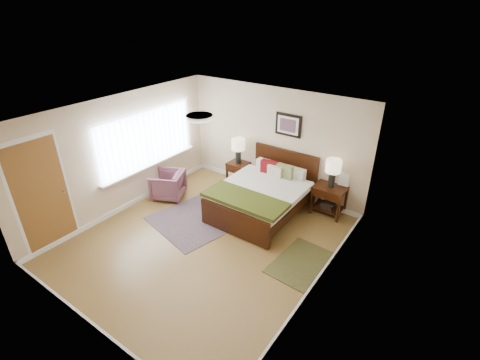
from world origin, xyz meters
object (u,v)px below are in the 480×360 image
Objects in this scene: bed at (262,191)px; lamp_left at (238,147)px; nightstand_left at (238,167)px; armchair at (168,185)px; nightstand_right at (329,198)px; lamp_right at (333,169)px; rug_persian at (208,214)px.

bed is 1.51m from lamp_left.
armchair reaches higher than nightstand_left.
nightstand_right reaches higher than nightstand_left.
lamp_right is at bearing 33.75° from bed.
nightstand_left is at bearing 121.37° from armchair.
bed is at bearing -146.72° from nightstand_right.
armchair is at bearing -156.18° from nightstand_right.
armchair is at bearing -122.99° from nightstand_left.
lamp_right is 3.73m from armchair.
rug_persian is (0.29, -1.52, -0.45)m from nightstand_left.
nightstand_left is 0.54m from lamp_left.
lamp_left is 1.86m from rug_persian.
armchair is at bearing -162.13° from bed.
lamp_right reaches higher than bed.
rug_persian is at bearing -79.02° from nightstand_left.
bed reaches higher than nightstand_right.
bed is 2.96× the size of armchair.
rug_persian is (-0.90, -0.74, -0.51)m from bed.
rug_persian is (-2.09, -1.54, -1.07)m from lamp_right.
nightstand_left is at bearing -90.00° from lamp_left.
nightstand_right is 3.65m from armchair.
lamp_left is 1.89m from armchair.
nightstand_left is at bearing 147.04° from bed.
lamp_right is at bearing 90.00° from nightstand_right.
nightstand_right reaches higher than rug_persian.
armchair is at bearing -155.98° from lamp_right.
armchair reaches higher than rug_persian.
nightstand_right reaches higher than armchair.
lamp_left is 1.00× the size of lamp_right.
rug_persian is at bearing 62.04° from armchair.
nightstand_right is at bearing 0.16° from nightstand_left.
lamp_right reaches higher than armchair.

